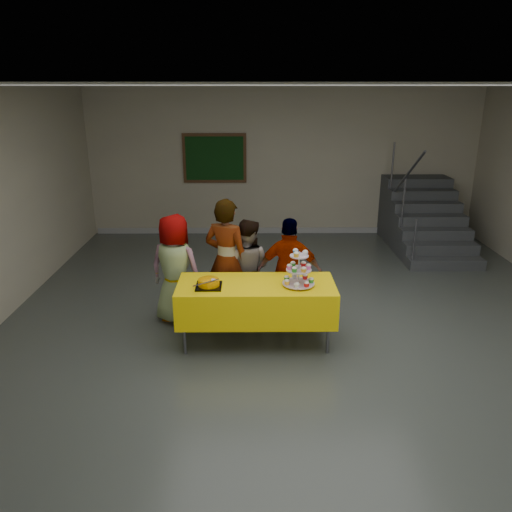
{
  "coord_description": "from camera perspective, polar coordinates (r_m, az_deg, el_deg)",
  "views": [
    {
      "loc": [
        -0.66,
        -5.34,
        3.0
      ],
      "look_at": [
        -0.61,
        0.37,
        1.05
      ],
      "focal_mm": 35.0,
      "sensor_mm": 36.0,
      "label": 1
    }
  ],
  "objects": [
    {
      "name": "staircase",
      "position": [
        10.36,
        18.43,
        3.83
      ],
      "size": [
        1.3,
        2.4,
        2.04
      ],
      "color": "#424447",
      "rests_on": "ground"
    },
    {
      "name": "bear_cake",
      "position": [
        5.86,
        -5.42,
        -2.99
      ],
      "size": [
        0.32,
        0.36,
        0.12
      ],
      "color": "black",
      "rests_on": "bake_table"
    },
    {
      "name": "schoolchild_a",
      "position": [
        6.6,
        -9.21,
        -1.5
      ],
      "size": [
        0.83,
        0.67,
        1.47
      ],
      "primitive_type": "imported",
      "rotation": [
        0.0,
        0.0,
        2.81
      ],
      "color": "slate",
      "rests_on": "ground"
    },
    {
      "name": "room_shell",
      "position": [
        5.47,
        6.48,
        9.6
      ],
      "size": [
        10.0,
        10.04,
        3.02
      ],
      "color": "#4C514C",
      "rests_on": "ground"
    },
    {
      "name": "schoolchild_b",
      "position": [
        6.53,
        -3.39,
        -0.56
      ],
      "size": [
        0.72,
        0.61,
        1.67
      ],
      "primitive_type": "imported",
      "rotation": [
        0.0,
        0.0,
        2.73
      ],
      "color": "slate",
      "rests_on": "ground"
    },
    {
      "name": "schoolchild_d",
      "position": [
        6.45,
        3.87,
        -1.89
      ],
      "size": [
        0.89,
        0.48,
        1.44
      ],
      "primitive_type": "imported",
      "rotation": [
        0.0,
        0.0,
        2.98
      ],
      "color": "slate",
      "rests_on": "ground"
    },
    {
      "name": "bake_table",
      "position": [
        6.03,
        0.02,
        -5.06
      ],
      "size": [
        1.88,
        0.78,
        0.77
      ],
      "color": "#595960",
      "rests_on": "ground"
    },
    {
      "name": "cupcake_stand",
      "position": [
        5.85,
        4.9,
        -1.87
      ],
      "size": [
        0.38,
        0.38,
        0.44
      ],
      "color": "silver",
      "rests_on": "bake_table"
    },
    {
      "name": "noticeboard",
      "position": [
        10.43,
        -4.75,
        11.06
      ],
      "size": [
        1.3,
        0.05,
        1.0
      ],
      "color": "#472B16",
      "rests_on": "ground"
    },
    {
      "name": "schoolchild_c",
      "position": [
        6.68,
        -1.08,
        -1.46
      ],
      "size": [
        0.78,
        0.68,
        1.36
      ],
      "primitive_type": "imported",
      "rotation": [
        0.0,
        0.0,
        2.85
      ],
      "color": "slate",
      "rests_on": "ground"
    }
  ]
}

